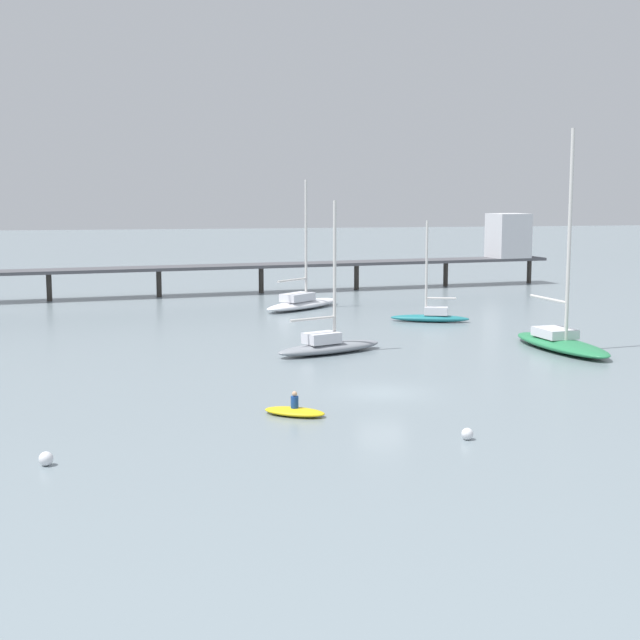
{
  "coord_description": "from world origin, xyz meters",
  "views": [
    {
      "loc": [
        -12.18,
        -46.44,
        10.43
      ],
      "look_at": [
        0.0,
        16.71,
        1.5
      ],
      "focal_mm": 53.57,
      "sensor_mm": 36.0,
      "label": 1
    }
  ],
  "objects_px": {
    "dinghy_yellow": "(295,411)",
    "sailboat_white": "(302,301)",
    "mooring_buoy_inner": "(467,434)",
    "sailboat_gray": "(328,344)",
    "sailboat_teal": "(431,315)",
    "sailboat_green": "(561,340)",
    "pier": "(384,251)",
    "mooring_buoy_mid": "(46,459)"
  },
  "relations": [
    {
      "from": "sailboat_green",
      "to": "mooring_buoy_mid",
      "type": "distance_m",
      "value": 36.76
    },
    {
      "from": "sailboat_gray",
      "to": "sailboat_green",
      "type": "distance_m",
      "value": 15.12
    },
    {
      "from": "pier",
      "to": "sailboat_gray",
      "type": "relative_size",
      "value": 6.55
    },
    {
      "from": "sailboat_gray",
      "to": "sailboat_white",
      "type": "bearing_deg",
      "value": 84.44
    },
    {
      "from": "sailboat_green",
      "to": "dinghy_yellow",
      "type": "relative_size",
      "value": 4.39
    },
    {
      "from": "sailboat_green",
      "to": "pier",
      "type": "bearing_deg",
      "value": 92.35
    },
    {
      "from": "dinghy_yellow",
      "to": "mooring_buoy_inner",
      "type": "distance_m",
      "value": 8.5
    },
    {
      "from": "mooring_buoy_inner",
      "to": "dinghy_yellow",
      "type": "bearing_deg",
      "value": 138.64
    },
    {
      "from": "sailboat_white",
      "to": "mooring_buoy_mid",
      "type": "height_order",
      "value": "sailboat_white"
    },
    {
      "from": "pier",
      "to": "sailboat_green",
      "type": "xyz_separation_m",
      "value": [
        1.61,
        -39.14,
        -3.21
      ]
    },
    {
      "from": "sailboat_green",
      "to": "sailboat_white",
      "type": "relative_size",
      "value": 1.27
    },
    {
      "from": "sailboat_gray",
      "to": "sailboat_teal",
      "type": "bearing_deg",
      "value": 49.55
    },
    {
      "from": "sailboat_green",
      "to": "sailboat_white",
      "type": "distance_m",
      "value": 27.19
    },
    {
      "from": "mooring_buoy_inner",
      "to": "pier",
      "type": "bearing_deg",
      "value": 78.65
    },
    {
      "from": "sailboat_green",
      "to": "mooring_buoy_mid",
      "type": "relative_size",
      "value": 25.78
    },
    {
      "from": "sailboat_gray",
      "to": "dinghy_yellow",
      "type": "xyz_separation_m",
      "value": [
        -4.83,
        -16.02,
        -0.41
      ]
    },
    {
      "from": "sailboat_teal",
      "to": "dinghy_yellow",
      "type": "bearing_deg",
      "value": -118.55
    },
    {
      "from": "sailboat_gray",
      "to": "sailboat_teal",
      "type": "xyz_separation_m",
      "value": [
        10.75,
        12.6,
        -0.05
      ]
    },
    {
      "from": "pier",
      "to": "sailboat_white",
      "type": "xyz_separation_m",
      "value": [
        -11.25,
        -15.18,
        -3.24
      ]
    },
    {
      "from": "sailboat_white",
      "to": "mooring_buoy_inner",
      "type": "distance_m",
      "value": 44.03
    },
    {
      "from": "pier",
      "to": "sailboat_gray",
      "type": "bearing_deg",
      "value": -109.67
    },
    {
      "from": "sailboat_white",
      "to": "sailboat_gray",
      "type": "bearing_deg",
      "value": -95.56
    },
    {
      "from": "sailboat_teal",
      "to": "sailboat_green",
      "type": "bearing_deg",
      "value": -73.14
    },
    {
      "from": "mooring_buoy_mid",
      "to": "sailboat_gray",
      "type": "bearing_deg",
      "value": 55.27
    },
    {
      "from": "dinghy_yellow",
      "to": "mooring_buoy_mid",
      "type": "bearing_deg",
      "value": -149.69
    },
    {
      "from": "pier",
      "to": "sailboat_green",
      "type": "bearing_deg",
      "value": -87.65
    },
    {
      "from": "sailboat_gray",
      "to": "sailboat_white",
      "type": "relative_size",
      "value": 0.87
    },
    {
      "from": "dinghy_yellow",
      "to": "mooring_buoy_inner",
      "type": "height_order",
      "value": "dinghy_yellow"
    },
    {
      "from": "mooring_buoy_inner",
      "to": "sailboat_gray",
      "type": "bearing_deg",
      "value": 94.09
    },
    {
      "from": "sailboat_white",
      "to": "dinghy_yellow",
      "type": "relative_size",
      "value": 3.46
    },
    {
      "from": "dinghy_yellow",
      "to": "sailboat_white",
      "type": "bearing_deg",
      "value": 79.66
    },
    {
      "from": "sailboat_green",
      "to": "mooring_buoy_mid",
      "type": "height_order",
      "value": "sailboat_green"
    },
    {
      "from": "pier",
      "to": "sailboat_green",
      "type": "distance_m",
      "value": 39.31
    },
    {
      "from": "sailboat_gray",
      "to": "sailboat_green",
      "type": "xyz_separation_m",
      "value": [
        15.04,
        -1.57,
        0.07
      ]
    },
    {
      "from": "mooring_buoy_inner",
      "to": "mooring_buoy_mid",
      "type": "bearing_deg",
      "value": -178.12
    },
    {
      "from": "sailboat_gray",
      "to": "mooring_buoy_inner",
      "type": "distance_m",
      "value": 21.7
    },
    {
      "from": "pier",
      "to": "sailboat_green",
      "type": "height_order",
      "value": "sailboat_green"
    },
    {
      "from": "sailboat_green",
      "to": "sailboat_white",
      "type": "xyz_separation_m",
      "value": [
        -12.86,
        23.96,
        -0.02
      ]
    },
    {
      "from": "pier",
      "to": "dinghy_yellow",
      "type": "height_order",
      "value": "pier"
    },
    {
      "from": "sailboat_teal",
      "to": "sailboat_white",
      "type": "distance_m",
      "value": 13.0
    },
    {
      "from": "dinghy_yellow",
      "to": "mooring_buoy_inner",
      "type": "bearing_deg",
      "value": -41.36
    },
    {
      "from": "sailboat_gray",
      "to": "sailboat_green",
      "type": "height_order",
      "value": "sailboat_green"
    }
  ]
}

